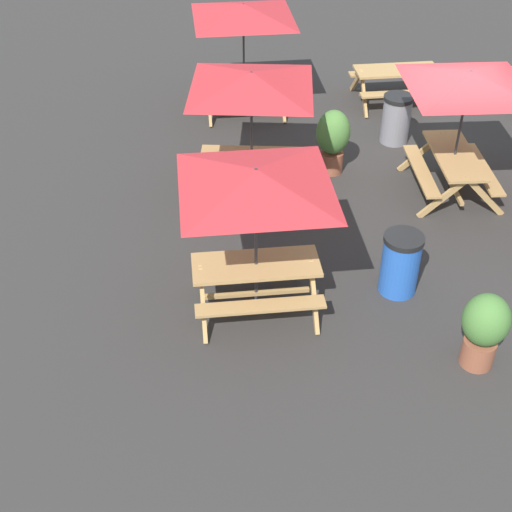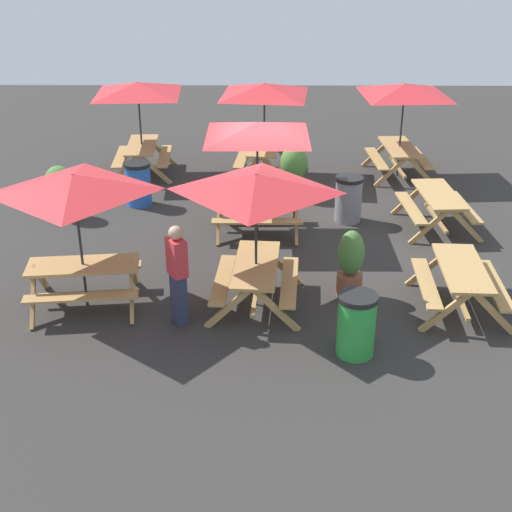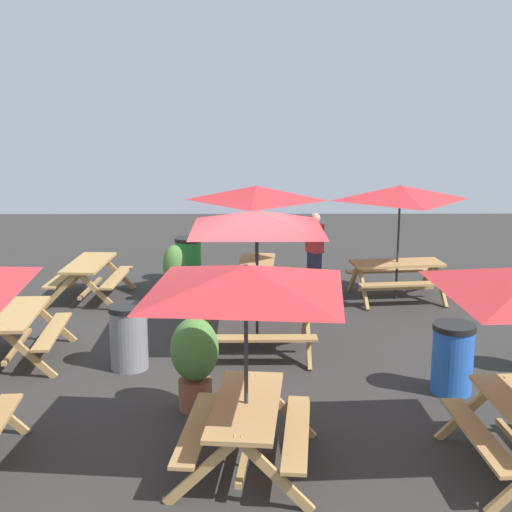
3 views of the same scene
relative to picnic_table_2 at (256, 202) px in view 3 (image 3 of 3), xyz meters
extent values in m
plane|color=#33302D|center=(-3.28, 0.32, -1.99)|extent=(27.91, 27.91, 0.00)
cube|color=tan|center=(-6.76, -2.34, -1.54)|extent=(1.81, 0.36, 0.04)
cube|color=tan|center=(-5.97, -2.48, -1.62)|extent=(0.11, 0.80, 0.81)
cube|color=tan|center=(0.00, 0.00, -1.25)|extent=(1.84, 0.82, 0.05)
cube|color=tan|center=(-0.04, -0.55, -1.54)|extent=(1.81, 0.38, 0.04)
cube|color=tan|center=(0.04, 0.55, -1.54)|extent=(1.81, 0.38, 0.04)
cube|color=tan|center=(-0.80, -0.31, -1.62)|extent=(0.12, 0.80, 0.81)
cube|color=tan|center=(-0.75, 0.42, -1.62)|extent=(0.12, 0.80, 0.81)
cube|color=tan|center=(0.75, -0.42, -1.62)|extent=(0.12, 0.80, 0.81)
cube|color=tan|center=(0.80, 0.31, -1.62)|extent=(0.12, 0.80, 0.81)
cube|color=tan|center=(0.00, 0.00, -1.77)|extent=(1.56, 0.18, 0.06)
cylinder|color=#2D2D33|center=(0.00, 0.00, -0.84)|extent=(0.04, 0.04, 2.30)
pyramid|color=red|center=(0.00, 0.00, 0.17)|extent=(2.13, 2.13, 0.28)
cube|color=tan|center=(0.10, 3.35, -1.25)|extent=(1.83, 0.79, 0.05)
cube|color=tan|center=(0.07, 2.80, -1.54)|extent=(1.81, 0.35, 0.04)
cube|color=tan|center=(0.12, 3.90, -1.54)|extent=(1.81, 0.35, 0.04)
cube|color=tan|center=(-0.70, 3.02, -1.62)|extent=(0.10, 0.80, 0.81)
cube|color=tan|center=(-0.66, 3.75, -1.62)|extent=(0.10, 0.80, 0.81)
cube|color=tan|center=(0.86, 2.94, -1.62)|extent=(0.10, 0.80, 0.81)
cube|color=tan|center=(0.89, 3.67, -1.62)|extent=(0.10, 0.80, 0.81)
cube|color=tan|center=(0.10, 3.35, -1.77)|extent=(1.56, 0.15, 0.06)
cube|color=tan|center=(-3.30, 3.72, -1.25)|extent=(1.84, 0.80, 0.05)
cube|color=tan|center=(-3.27, 3.18, -1.54)|extent=(1.81, 0.36, 0.04)
cube|color=tan|center=(-4.06, 3.31, -1.62)|extent=(0.11, 0.80, 0.81)
cube|color=tan|center=(-2.50, 3.41, -1.62)|extent=(0.11, 0.80, 0.81)
cube|color=tan|center=(-2.55, 4.13, -1.62)|extent=(0.11, 0.80, 0.81)
cube|color=tan|center=(-3.30, 3.72, -1.77)|extent=(1.56, 0.16, 0.06)
cube|color=tan|center=(-6.63, 0.15, -1.25)|extent=(1.86, 0.87, 0.05)
cube|color=tan|center=(-6.69, -0.39, -1.54)|extent=(1.82, 0.44, 0.04)
cube|color=tan|center=(-6.58, 0.70, -1.54)|extent=(1.82, 0.44, 0.04)
cube|color=tan|center=(-7.44, -0.13, -1.62)|extent=(0.14, 0.80, 0.81)
cube|color=tan|center=(-7.37, 0.59, -1.62)|extent=(0.14, 0.80, 0.81)
cube|color=tan|center=(-5.89, -0.29, -1.62)|extent=(0.14, 0.80, 0.81)
cube|color=tan|center=(-5.82, 0.44, -1.62)|extent=(0.14, 0.80, 0.81)
cube|color=tan|center=(-6.63, 0.15, -1.77)|extent=(1.56, 0.22, 0.06)
cylinder|color=#2D2D33|center=(-6.63, 0.15, -0.84)|extent=(0.04, 0.04, 2.30)
pyramid|color=red|center=(-6.63, 0.15, 0.17)|extent=(2.81, 2.81, 0.28)
cube|color=tan|center=(-3.08, 0.00, -1.25)|extent=(0.70, 1.80, 0.05)
cube|color=tan|center=(-2.53, 0.01, -1.54)|extent=(0.26, 1.80, 0.04)
cube|color=tan|center=(-3.63, 0.00, -1.54)|extent=(0.26, 1.80, 0.04)
cube|color=tan|center=(-2.71, -0.78, -1.62)|extent=(0.80, 0.06, 0.81)
cube|color=tan|center=(-3.44, -0.78, -1.62)|extent=(0.80, 0.06, 0.81)
cube|color=tan|center=(-2.72, 0.78, -1.62)|extent=(0.80, 0.06, 0.81)
cube|color=tan|center=(-3.45, 0.78, -1.62)|extent=(0.80, 0.06, 0.81)
cube|color=tan|center=(-3.08, 0.00, -1.77)|extent=(0.07, 1.56, 0.06)
cylinder|color=#2D2D33|center=(-3.08, 0.00, -0.84)|extent=(0.04, 0.04, 2.30)
pyramid|color=red|center=(-3.08, 0.00, 0.17)|extent=(2.83, 2.83, 0.28)
cube|color=tan|center=(0.04, -2.82, -1.25)|extent=(0.89, 1.87, 0.05)
cube|color=tan|center=(0.59, -2.76, -1.54)|extent=(0.46, 1.82, 0.04)
cube|color=tan|center=(-0.51, -2.88, -1.54)|extent=(0.46, 1.82, 0.04)
cube|color=tan|center=(0.49, -3.56, -1.62)|extent=(0.80, 0.15, 0.81)
cube|color=tan|center=(-0.24, -3.64, -1.62)|extent=(0.80, 0.15, 0.81)
cube|color=tan|center=(0.32, -2.01, -1.62)|extent=(0.80, 0.15, 0.81)
cube|color=tan|center=(-0.41, -2.09, -1.62)|extent=(0.80, 0.15, 0.81)
cube|color=tan|center=(0.04, -2.82, -1.77)|extent=(0.24, 1.56, 0.06)
cylinder|color=#2D2D33|center=(0.04, -2.82, -0.84)|extent=(0.04, 0.04, 2.30)
pyramid|color=red|center=(0.04, -2.82, 0.17)|extent=(2.21, 2.21, 0.28)
cylinder|color=blue|center=(-4.59, -2.66, -1.54)|extent=(0.56, 0.56, 0.90)
cylinder|color=black|center=(-4.59, -2.66, -1.05)|extent=(0.59, 0.59, 0.08)
cylinder|color=green|center=(1.47, 1.48, -1.54)|extent=(0.56, 0.56, 0.90)
cylinder|color=black|center=(1.47, 1.48, -1.05)|extent=(0.59, 0.59, 0.08)
cylinder|color=gray|center=(-3.67, 1.93, -1.54)|extent=(0.56, 0.56, 0.90)
cylinder|color=black|center=(-3.67, 1.93, -1.05)|extent=(0.59, 0.59, 0.08)
cylinder|color=#935138|center=(-5.11, 0.83, -1.79)|extent=(0.44, 0.44, 0.40)
ellipsoid|color=#4C7F38|center=(-5.11, 0.83, -1.17)|extent=(0.62, 0.62, 0.84)
cylinder|color=#935138|center=(-0.35, 1.59, -1.79)|extent=(0.44, 0.44, 0.40)
ellipsoid|color=#4C7F38|center=(-0.35, 1.59, -1.19)|extent=(0.45, 0.45, 0.80)
cube|color=#2D334C|center=(0.58, -1.21, -1.56)|extent=(0.33, 0.30, 0.85)
cube|color=red|center=(0.58, -1.21, -0.84)|extent=(0.42, 0.37, 0.60)
sphere|color=tan|center=(0.58, -1.21, -0.43)|extent=(0.22, 0.22, 0.22)
camera|label=1|loc=(-7.16, -10.73, 4.96)|focal=50.00mm
camera|label=2|loc=(10.43, 0.08, 3.88)|focal=50.00mm
camera|label=3|loc=(-13.78, 0.10, 2.02)|focal=50.00mm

